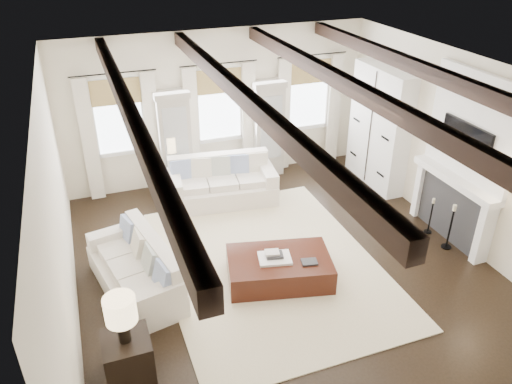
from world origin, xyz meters
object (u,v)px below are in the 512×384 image
object	(u,v)px
sofa_left	(138,271)
ottoman	(279,269)
sofa_back	(221,184)
side_table_front	(128,357)
side_table_back	(173,176)

from	to	relation	value
sofa_left	ottoman	size ratio (longest dim) A/B	1.33
sofa_back	ottoman	distance (m)	2.79
sofa_left	ottoman	bearing A→B (deg)	-14.44
side_table_front	sofa_back	bearing A→B (deg)	58.47
ottoman	sofa_left	bearing A→B (deg)	178.75
side_table_front	side_table_back	distance (m)	4.93
sofa_back	side_table_back	bearing A→B (deg)	135.76
sofa_left	side_table_back	bearing A→B (deg)	68.89
sofa_back	ottoman	bearing A→B (deg)	-87.78
sofa_back	side_table_back	world-z (taller)	sofa_back
side_table_front	ottoman	bearing A→B (deg)	23.72
sofa_back	sofa_left	bearing A→B (deg)	-131.83
sofa_left	ottoman	world-z (taller)	sofa_left
side_table_front	side_table_back	size ratio (longest dim) A/B	0.96
sofa_left	side_table_back	xyz separation A→B (m)	(1.17, 3.04, -0.04)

